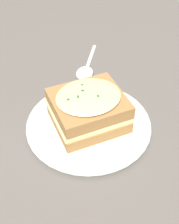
{
  "coord_description": "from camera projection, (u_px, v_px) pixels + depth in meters",
  "views": [
    {
      "loc": [
        0.17,
        0.39,
        0.45
      ],
      "look_at": [
        0.01,
        0.0,
        0.05
      ],
      "focal_mm": 50.0,
      "sensor_mm": 36.0,
      "label": 1
    }
  ],
  "objects": [
    {
      "name": "spoon",
      "position": [
        85.0,
        71.0,
        0.74
      ],
      "size": [
        0.11,
        0.14,
        0.01
      ],
      "rotation": [
        0.0,
        0.0,
        5.69
      ],
      "color": "silver",
      "rests_on": "ground_plane"
    },
    {
      "name": "sandwich",
      "position": [
        89.0,
        110.0,
        0.58
      ],
      "size": [
        0.13,
        0.12,
        0.07
      ],
      "rotation": [
        0.0,
        0.0,
        0.01
      ],
      "color": "olive",
      "rests_on": "dinner_plate"
    },
    {
      "name": "dinner_plate",
      "position": [
        89.0,
        126.0,
        0.6
      ],
      "size": [
        0.24,
        0.24,
        0.02
      ],
      "color": "silver",
      "rests_on": "ground_plane"
    },
    {
      "name": "ground_plane",
      "position": [
        95.0,
        126.0,
        0.62
      ],
      "size": [
        2.4,
        2.4,
        0.0
      ],
      "primitive_type": "plane",
      "color": "#514C47"
    }
  ]
}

